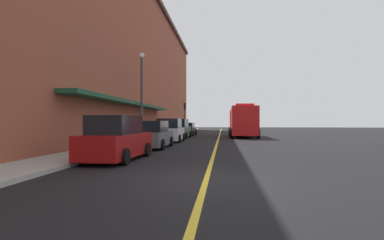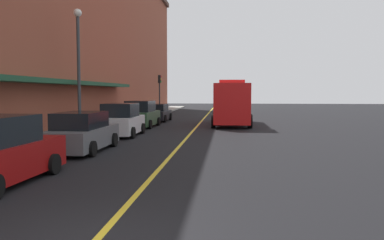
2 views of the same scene
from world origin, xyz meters
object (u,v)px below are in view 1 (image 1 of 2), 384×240
Objects in this scene: parked_car_1 at (152,135)px; traffic_light_near at (185,112)px; fire_truck at (243,122)px; parked_car_0 at (117,140)px; parked_car_4 at (187,129)px; street_lamp_left at (142,87)px; parked_car_2 at (170,131)px; parking_meter_0 at (173,127)px; parked_car_3 at (179,129)px; parking_meter_2 at (160,128)px; parking_meter_1 at (162,128)px.

traffic_light_near reaches higher than parked_car_1.
fire_truck is at bearing -57.80° from traffic_light_near.
parked_car_0 reaches higher than parked_car_4.
street_lamp_left is (-1.90, 10.96, 3.52)m from parked_car_0.
parked_car_2 is 10.24m from parking_meter_0.
traffic_light_near is at bearing 89.67° from parking_meter_0.
fire_truck is 6.35× the size of parking_meter_0.
parked_car_3 is 1.03× the size of traffic_light_near.
parked_car_1 is 16.12m from parking_meter_0.
parked_car_1 is at bearing -178.86° from parked_car_4.
parking_meter_2 is (-1.35, -2.60, 0.17)m from parked_car_3.
parked_car_1 is 3.52× the size of parking_meter_0.
parked_car_4 is 8.54m from parking_meter_2.
parked_car_0 is at bearing -80.15° from street_lamp_left.
parked_car_4 is (0.13, 5.80, -0.16)m from parked_car_3.
parked_car_2 is 4.22m from street_lamp_left.
parked_car_1 is (0.09, 6.14, -0.08)m from parked_car_0.
parking_meter_0 is (-1.35, 4.48, 0.17)m from parked_car_3.
traffic_light_near is (-1.24, 32.89, 2.28)m from parked_car_0.
parking_meter_0 is (-7.89, 1.73, -0.56)m from fire_truck.
fire_truck reaches higher than parked_car_2.
parked_car_1 is 1.09× the size of traffic_light_near.
parked_car_3 reaches higher than parked_car_1.
parked_car_2 is at bearing -70.55° from parking_meter_1.
parking_meter_2 is at bearing -90.20° from traffic_light_near.
street_lamp_left is at bearing -93.06° from parking_meter_0.
parked_car_1 is 3.52× the size of parking_meter_1.
parking_meter_1 is at bearing 8.14° from parked_car_1.
parked_car_3 is (-0.04, 11.58, 0.09)m from parked_car_1.
parked_car_3 reaches higher than parking_meter_1.
fire_truck is at bearing -15.94° from parked_car_0.
parked_car_2 is 0.49× the size of fire_truck.
parked_car_1 is 3.52× the size of parking_meter_2.
parked_car_3 is at bearing 48.53° from parking_meter_1.
parked_car_2 is 21.00m from traffic_light_near.
parked_car_1 is at bearing -177.59° from parked_car_3.
street_lamp_left reaches higher than parked_car_3.
parked_car_4 is at bearing -115.89° from fire_truck.
parked_car_0 is at bearing 179.04° from parked_car_2.
street_lamp_left is at bearing -42.16° from fire_truck.
traffic_light_near is at bearing 3.60° from parked_car_2.
parking_meter_1 is 6.23m from street_lamp_left.
parked_car_1 reaches higher than parking_meter_1.
fire_truck is 9.55m from parking_meter_2.
fire_truck is 6.35× the size of parking_meter_2.
parked_car_1 is 0.67× the size of street_lamp_left.
parked_car_4 is 9.79m from traffic_light_near.
parking_meter_0 is (-1.46, 10.13, 0.18)m from parked_car_2.
parked_car_1 is 9.09m from parking_meter_2.
parked_car_0 is 1.09× the size of parked_car_3.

